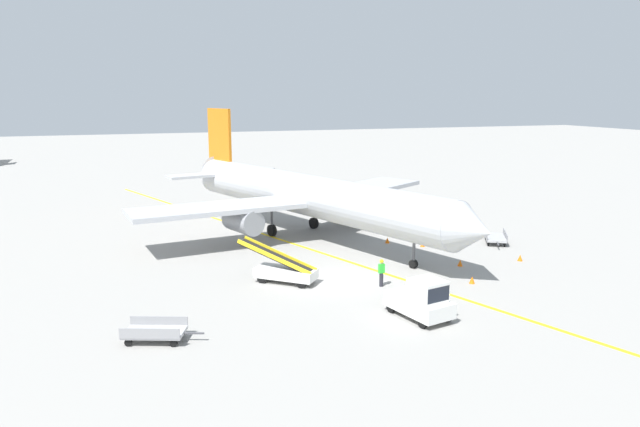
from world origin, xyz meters
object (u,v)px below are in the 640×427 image
object	(u,v)px
baggage_tug_by_cargo_door	(436,219)
baggage_cart_empty_trailing	(155,332)
airliner	(304,195)
ground_crew_marshaller	(381,272)
baggage_cart_loaded	(495,237)
pushback_tug	(422,300)
belt_loader_forward_hold	(284,270)
safety_cone_tail_area	(423,244)
baggage_tug_near_wing	(390,218)
safety_cone_nose_right	(460,263)
safety_cone_nose_left	(472,280)
safety_cone_wingtip_right	(520,258)
safety_cone_wingtip_left	(387,240)

from	to	relation	value
baggage_tug_by_cargo_door	baggage_cart_empty_trailing	size ratio (longest dim) A/B	0.71
airliner	ground_crew_marshaller	world-z (taller)	airliner
baggage_tug_by_cargo_door	baggage_cart_loaded	bearing A→B (deg)	-70.23
pushback_tug	belt_loader_forward_hold	bearing A→B (deg)	122.10
safety_cone_tail_area	baggage_tug_by_cargo_door	bearing A→B (deg)	50.57
pushback_tug	ground_crew_marshaller	distance (m)	5.41
pushback_tug	safety_cone_tail_area	bearing A→B (deg)	60.77
baggage_tug_near_wing	belt_loader_forward_hold	xyz separation A→B (m)	(-12.67, -11.26, -0.15)
baggage_cart_loaded	safety_cone_nose_right	size ratio (longest dim) A/B	8.31
belt_loader_forward_hold	safety_cone_nose_left	size ratio (longest dim) A/B	10.45
safety_cone_nose_right	safety_cone_tail_area	bearing A→B (deg)	88.55
baggage_tug_by_cargo_door	safety_cone_wingtip_right	size ratio (longest dim) A/B	6.15
baggage_tug_by_cargo_door	ground_crew_marshaller	size ratio (longest dim) A/B	1.59
baggage_tug_by_cargo_door	safety_cone_tail_area	bearing A→B (deg)	-129.43
baggage_tug_near_wing	belt_loader_forward_hold	size ratio (longest dim) A/B	0.58
safety_cone_nose_right	baggage_cart_loaded	bearing A→B (deg)	36.83
pushback_tug	safety_cone_nose_left	world-z (taller)	pushback_tug
baggage_tug_by_cargo_door	baggage_cart_loaded	distance (m)	6.01
baggage_cart_loaded	safety_cone_tail_area	size ratio (longest dim) A/B	8.31
ground_crew_marshaller	pushback_tug	bearing A→B (deg)	-92.57
safety_cone_nose_right	safety_cone_wingtip_left	size ratio (longest dim) A/B	1.00
safety_cone_tail_area	safety_cone_wingtip_right	bearing A→B (deg)	-51.79
pushback_tug	safety_cone_wingtip_right	size ratio (longest dim) A/B	8.92
belt_loader_forward_hold	baggage_cart_loaded	world-z (taller)	belt_loader_forward_hold
baggage_tug_near_wing	safety_cone_nose_left	world-z (taller)	baggage_tug_near_wing
baggage_cart_loaded	safety_cone_wingtip_left	size ratio (longest dim) A/B	8.31
airliner	safety_cone_wingtip_left	size ratio (longest dim) A/B	77.69
safety_cone_wingtip_left	baggage_tug_near_wing	bearing A→B (deg)	62.39
safety_cone_nose_right	safety_cone_tail_area	world-z (taller)	same
pushback_tug	baggage_cart_loaded	size ratio (longest dim) A/B	1.07
pushback_tug	baggage_cart_empty_trailing	distance (m)	13.39
pushback_tug	ground_crew_marshaller	xyz separation A→B (m)	(0.24, 5.41, -0.08)
pushback_tug	safety_cone_nose_right	xyz separation A→B (m)	(7.14, 7.56, -0.77)
baggage_cart_loaded	safety_cone_wingtip_left	bearing A→B (deg)	160.58
airliner	safety_cone_wingtip_right	distance (m)	17.43
baggage_cart_empty_trailing	safety_cone_nose_right	distance (m)	21.29
baggage_cart_loaded	ground_crew_marshaller	distance (m)	14.56
airliner	ground_crew_marshaller	size ratio (longest dim) A/B	20.11
pushback_tug	baggage_cart_empty_trailing	xyz separation A→B (m)	(-13.28, 1.56, -0.53)
ground_crew_marshaller	airliner	bearing A→B (deg)	91.71
safety_cone_nose_right	safety_cone_wingtip_left	world-z (taller)	same
pushback_tug	baggage_tug_near_wing	world-z (taller)	pushback_tug
baggage_tug_near_wing	baggage_cart_empty_trailing	distance (m)	27.45
baggage_tug_near_wing	safety_cone_nose_left	distance (m)	15.44
belt_loader_forward_hold	safety_cone_nose_left	distance (m)	11.62
baggage_cart_loaded	airliner	bearing A→B (deg)	150.90
safety_cone_nose_right	ground_crew_marshaller	bearing A→B (deg)	-162.68
ground_crew_marshaller	safety_cone_wingtip_right	xyz separation A→B (m)	(11.55, 1.85, -0.69)
ground_crew_marshaller	safety_cone_nose_left	distance (m)	5.73
baggage_tug_near_wing	baggage_cart_empty_trailing	xyz separation A→B (m)	(-20.86, -17.83, -0.46)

